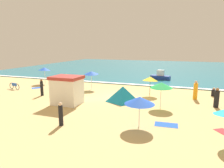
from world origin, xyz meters
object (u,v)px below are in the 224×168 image
at_px(beach_umbrella_2, 44,69).
at_px(beachgoer_1, 61,114).
at_px(beach_umbrella_7, 150,79).
at_px(beach_tent, 123,94).
at_px(beach_umbrella_3, 161,85).
at_px(beachgoer_0, 42,88).
at_px(beach_umbrella_9, 66,76).
at_px(beachgoer_5, 195,91).
at_px(beach_umbrella_8, 140,100).
at_px(beach_umbrella_1, 91,73).
at_px(parked_bicycle, 14,86).
at_px(beachgoer_3, 214,92).
at_px(beachgoer_4, 77,82).
at_px(beachgoer_2, 217,98).
at_px(small_boat_0, 160,76).
at_px(lifeguard_cabana, 67,90).

bearing_deg(beach_umbrella_2, beachgoer_1, -48.36).
bearing_deg(beach_umbrella_7, beach_tent, -117.59).
height_order(beach_umbrella_3, beach_tent, beach_umbrella_3).
bearing_deg(beachgoer_0, beach_umbrella_9, 45.21).
bearing_deg(beach_umbrella_3, beachgoer_5, 52.72).
bearing_deg(beach_umbrella_7, beachgoer_0, -159.14).
distance_m(beach_umbrella_8, beachgoer_1, 5.06).
height_order(beach_umbrella_1, beach_umbrella_9, beach_umbrella_9).
xyz_separation_m(beach_tent, beachgoer_0, (-8.51, -0.42, 0.08)).
xyz_separation_m(beach_umbrella_8, beachgoer_0, (-11.08, 4.54, -0.90)).
height_order(beach_tent, parked_bicycle, beach_tent).
relative_size(beach_umbrella_3, parked_bicycle, 1.19).
bearing_deg(beachgoer_0, beach_tent, 2.84).
bearing_deg(beach_tent, beach_umbrella_7, 62.41).
xyz_separation_m(beach_umbrella_1, beachgoer_3, (13.09, 1.21, -1.56)).
height_order(beachgoer_0, beachgoer_4, beachgoer_0).
distance_m(beach_umbrella_1, beachgoer_3, 13.23).
relative_size(beach_umbrella_7, beachgoer_3, 2.37).
bearing_deg(beach_umbrella_9, beachgoer_2, -0.64).
distance_m(beach_umbrella_7, beach_umbrella_9, 8.83).
xyz_separation_m(beach_umbrella_3, beachgoer_5, (2.81, 3.69, -1.03)).
relative_size(beachgoer_4, small_boat_0, 0.27).
height_order(parked_bicycle, beachgoer_0, beachgoer_0).
relative_size(beachgoer_2, beachgoer_4, 2.05).
height_order(beach_umbrella_2, small_boat_0, beach_umbrella_2).
distance_m(beach_umbrella_3, beach_umbrella_7, 4.15).
xyz_separation_m(lifeguard_cabana, beach_umbrella_9, (-2.27, 3.45, 0.63)).
bearing_deg(parked_bicycle, beachgoer_2, 0.48).
relative_size(beach_umbrella_1, beachgoer_1, 1.41).
bearing_deg(beachgoer_5, beach_tent, -151.50).
relative_size(beachgoer_4, beachgoer_5, 0.45).
height_order(beachgoer_0, small_boat_0, beachgoer_0).
distance_m(beach_umbrella_2, beachgoer_2, 20.73).
xyz_separation_m(lifeguard_cabana, beachgoer_2, (12.15, 3.29, -0.48)).
relative_size(beach_umbrella_2, beachgoer_2, 1.36).
distance_m(beach_tent, beachgoer_4, 10.03).
bearing_deg(lifeguard_cabana, beachgoer_4, 114.69).
relative_size(lifeguard_cabana, beachgoer_0, 1.49).
bearing_deg(beachgoer_1, beach_umbrella_1, 105.47).
bearing_deg(beachgoer_4, beach_tent, -35.96).
bearing_deg(small_boat_0, beach_tent, -97.51).
height_order(beach_umbrella_7, beachgoer_0, beach_umbrella_7).
distance_m(beach_umbrella_8, small_boat_0, 18.39).
bearing_deg(beach_umbrella_1, beachgoer_2, -12.95).
relative_size(parked_bicycle, beachgoer_5, 1.00).
height_order(beach_tent, beachgoer_5, beachgoer_5).
relative_size(beach_umbrella_1, beach_umbrella_9, 0.71).
distance_m(beachgoer_3, beachgoer_5, 2.76).
bearing_deg(beach_umbrella_9, beachgoer_4, 107.11).
distance_m(beach_umbrella_9, beach_tent, 6.96).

